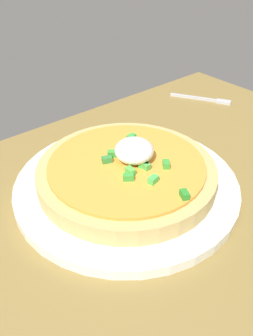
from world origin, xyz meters
TOP-DOWN VIEW (x-y plane):
  - dining_table at (0.00, 0.00)cm, footprint 90.26×64.59cm
  - plate at (-3.46, -9.36)cm, footprint 29.71×29.71cm
  - pizza at (-3.52, -9.35)cm, footprint 23.42×23.42cm
  - fork at (-33.77, -20.83)cm, footprint 7.06×11.00cm

SIDE VIEW (x-z plane):
  - dining_table at x=0.00cm, z-range 0.00..3.25cm
  - fork at x=-33.77cm, z-range 3.25..3.75cm
  - plate at x=-3.46cm, z-range 3.25..4.67cm
  - pizza at x=-3.52cm, z-range 3.30..9.03cm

